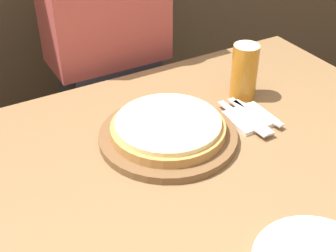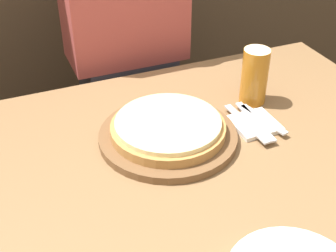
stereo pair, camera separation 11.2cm
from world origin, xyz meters
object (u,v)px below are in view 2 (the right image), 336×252
fork (246,123)px  diner_person (128,74)px  beer_glass (255,74)px  pizza_on_board (168,131)px  spoon (263,119)px  dinner_knife (255,121)px

fork → diner_person: 0.57m
beer_glass → fork: bearing=-127.1°
pizza_on_board → spoon: size_ratio=2.13×
spoon → diner_person: diner_person is taller
beer_glass → pizza_on_board: bearing=-164.6°
spoon → diner_person: 0.59m
beer_glass → diner_person: 0.52m
diner_person → dinner_knife: bearing=-73.5°
pizza_on_board → fork: pizza_on_board is taller
fork → dinner_knife: same height
pizza_on_board → fork: (0.20, -0.03, -0.01)m
spoon → beer_glass: bearing=73.4°
pizza_on_board → dinner_knife: (0.23, -0.03, -0.01)m
spoon → pizza_on_board: bearing=173.0°
pizza_on_board → diner_person: (0.06, 0.52, -0.11)m
spoon → diner_person: size_ratio=0.12×
fork → diner_person: bearing=104.0°
pizza_on_board → fork: 0.20m
fork → spoon: bearing=0.0°
diner_person → fork: bearing=-76.0°
pizza_on_board → beer_glass: 0.30m
pizza_on_board → spoon: 0.25m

